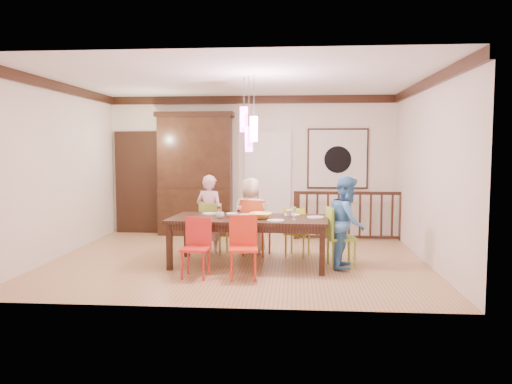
# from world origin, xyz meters

# --- Properties ---
(floor) EXTENTS (6.00, 6.00, 0.00)m
(floor) POSITION_xyz_m (0.00, 0.00, 0.00)
(floor) COLOR #A5754F
(floor) RESTS_ON ground
(ceiling) EXTENTS (6.00, 6.00, 0.00)m
(ceiling) POSITION_xyz_m (0.00, 0.00, 2.90)
(ceiling) COLOR white
(ceiling) RESTS_ON wall_back
(wall_back) EXTENTS (6.00, 0.00, 6.00)m
(wall_back) POSITION_xyz_m (0.00, 2.50, 1.45)
(wall_back) COLOR beige
(wall_back) RESTS_ON floor
(wall_left) EXTENTS (0.00, 5.00, 5.00)m
(wall_left) POSITION_xyz_m (-3.00, 0.00, 1.45)
(wall_left) COLOR beige
(wall_left) RESTS_ON floor
(wall_right) EXTENTS (0.00, 5.00, 5.00)m
(wall_right) POSITION_xyz_m (3.00, 0.00, 1.45)
(wall_right) COLOR beige
(wall_right) RESTS_ON floor
(crown_molding) EXTENTS (6.00, 5.00, 0.16)m
(crown_molding) POSITION_xyz_m (0.00, 0.00, 2.82)
(crown_molding) COLOR black
(crown_molding) RESTS_ON wall_back
(panel_door) EXTENTS (1.04, 0.07, 2.24)m
(panel_door) POSITION_xyz_m (-2.40, 2.45, 1.05)
(panel_door) COLOR black
(panel_door) RESTS_ON wall_back
(white_doorway) EXTENTS (0.97, 0.05, 2.22)m
(white_doorway) POSITION_xyz_m (0.35, 2.46, 1.05)
(white_doorway) COLOR silver
(white_doorway) RESTS_ON wall_back
(painting) EXTENTS (1.25, 0.06, 1.25)m
(painting) POSITION_xyz_m (1.80, 2.46, 1.60)
(painting) COLOR black
(painting) RESTS_ON wall_back
(pendant_cluster) EXTENTS (0.27, 0.21, 1.14)m
(pendant_cluster) POSITION_xyz_m (0.22, -0.40, 2.11)
(pendant_cluster) COLOR #FF4CC9
(pendant_cluster) RESTS_ON ceiling
(dining_table) EXTENTS (2.48, 1.25, 0.75)m
(dining_table) POSITION_xyz_m (0.22, -0.40, 0.68)
(dining_table) COLOR black
(dining_table) RESTS_ON floor
(chair_far_left) EXTENTS (0.49, 0.49, 0.89)m
(chair_far_left) POSITION_xyz_m (-0.45, 0.41, 0.51)
(chair_far_left) COLOR #86A633
(chair_far_left) RESTS_ON floor
(chair_far_mid) EXTENTS (0.54, 0.54, 0.96)m
(chair_far_mid) POSITION_xyz_m (0.28, 0.34, 0.55)
(chair_far_mid) COLOR #C3441A
(chair_far_mid) RESTS_ON floor
(chair_far_right) EXTENTS (0.48, 0.48, 0.84)m
(chair_far_right) POSITION_xyz_m (0.97, 0.27, 0.48)
(chair_far_right) COLOR #AFBD25
(chair_far_right) RESTS_ON floor
(chair_near_left) EXTENTS (0.40, 0.40, 0.83)m
(chair_near_left) POSITION_xyz_m (-0.46, -1.19, 0.48)
(chair_near_left) COLOR red
(chair_near_left) RESTS_ON floor
(chair_near_mid) EXTENTS (0.44, 0.44, 0.87)m
(chair_near_mid) POSITION_xyz_m (0.21, -1.22, 0.50)
(chair_near_mid) COLOR red
(chair_near_mid) RESTS_ON floor
(chair_end_right) EXTENTS (0.47, 0.47, 0.91)m
(chair_end_right) POSITION_xyz_m (1.64, -0.37, 0.52)
(chair_end_right) COLOR #82AC2C
(chair_end_right) RESTS_ON floor
(china_hutch) EXTENTS (1.62, 0.46, 2.56)m
(china_hutch) POSITION_xyz_m (-1.16, 2.30, 1.28)
(china_hutch) COLOR black
(china_hutch) RESTS_ON floor
(balustrade) EXTENTS (2.20, 0.12, 0.96)m
(balustrade) POSITION_xyz_m (2.00, 1.95, 0.50)
(balustrade) COLOR black
(balustrade) RESTS_ON floor
(person_far_left) EXTENTS (0.57, 0.46, 1.36)m
(person_far_left) POSITION_xyz_m (-0.54, 0.42, 0.68)
(person_far_left) COLOR #ECB3C3
(person_far_left) RESTS_ON floor
(person_far_mid) EXTENTS (0.64, 0.42, 1.32)m
(person_far_mid) POSITION_xyz_m (0.17, 0.51, 0.66)
(person_far_mid) COLOR beige
(person_far_mid) RESTS_ON floor
(person_end_right) EXTENTS (0.64, 0.76, 1.39)m
(person_end_right) POSITION_xyz_m (1.72, -0.42, 0.70)
(person_end_right) COLOR #478AC7
(person_end_right) RESTS_ON floor
(serving_bowl) EXTENTS (0.41, 0.41, 0.09)m
(serving_bowl) POSITION_xyz_m (0.40, -0.50, 0.79)
(serving_bowl) COLOR yellow
(serving_bowl) RESTS_ON dining_table
(small_bowl) EXTENTS (0.23, 0.23, 0.06)m
(small_bowl) POSITION_xyz_m (-0.04, -0.37, 0.78)
(small_bowl) COLOR white
(small_bowl) RESTS_ON dining_table
(cup_left) EXTENTS (0.15, 0.15, 0.10)m
(cup_left) POSITION_xyz_m (-0.21, -0.54, 0.80)
(cup_left) COLOR silver
(cup_left) RESTS_ON dining_table
(cup_right) EXTENTS (0.13, 0.13, 0.10)m
(cup_right) POSITION_xyz_m (0.83, -0.22, 0.80)
(cup_right) COLOR silver
(cup_right) RESTS_ON dining_table
(plate_far_left) EXTENTS (0.26, 0.26, 0.01)m
(plate_far_left) POSITION_xyz_m (-0.45, -0.05, 0.76)
(plate_far_left) COLOR white
(plate_far_left) RESTS_ON dining_table
(plate_far_mid) EXTENTS (0.26, 0.26, 0.01)m
(plate_far_mid) POSITION_xyz_m (0.17, -0.15, 0.76)
(plate_far_mid) COLOR white
(plate_far_mid) RESTS_ON dining_table
(plate_far_right) EXTENTS (0.26, 0.26, 0.01)m
(plate_far_right) POSITION_xyz_m (0.88, -0.10, 0.76)
(plate_far_right) COLOR white
(plate_far_right) RESTS_ON dining_table
(plate_near_left) EXTENTS (0.26, 0.26, 0.01)m
(plate_near_left) POSITION_xyz_m (-0.46, -0.74, 0.76)
(plate_near_left) COLOR white
(plate_near_left) RESTS_ON dining_table
(plate_near_mid) EXTENTS (0.26, 0.26, 0.01)m
(plate_near_mid) POSITION_xyz_m (0.64, -0.75, 0.76)
(plate_near_mid) COLOR white
(plate_near_mid) RESTS_ON dining_table
(plate_end_right) EXTENTS (0.26, 0.26, 0.01)m
(plate_end_right) POSITION_xyz_m (1.24, -0.34, 0.76)
(plate_end_right) COLOR white
(plate_end_right) RESTS_ON dining_table
(wine_glass_a) EXTENTS (0.08, 0.08, 0.19)m
(wine_glass_a) POSITION_xyz_m (-0.28, -0.20, 0.84)
(wine_glass_a) COLOR #590C19
(wine_glass_a) RESTS_ON dining_table
(wine_glass_b) EXTENTS (0.08, 0.08, 0.19)m
(wine_glass_b) POSITION_xyz_m (0.44, -0.15, 0.84)
(wine_glass_b) COLOR silver
(wine_glass_b) RESTS_ON dining_table
(wine_glass_c) EXTENTS (0.08, 0.08, 0.19)m
(wine_glass_c) POSITION_xyz_m (0.08, -0.60, 0.84)
(wine_glass_c) COLOR #590C19
(wine_glass_c) RESTS_ON dining_table
(wine_glass_d) EXTENTS (0.08, 0.08, 0.19)m
(wine_glass_d) POSITION_xyz_m (0.91, -0.59, 0.84)
(wine_glass_d) COLOR silver
(wine_glass_d) RESTS_ON dining_table
(napkin) EXTENTS (0.18, 0.14, 0.01)m
(napkin) POSITION_xyz_m (0.24, -0.80, 0.76)
(napkin) COLOR #D83359
(napkin) RESTS_ON dining_table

